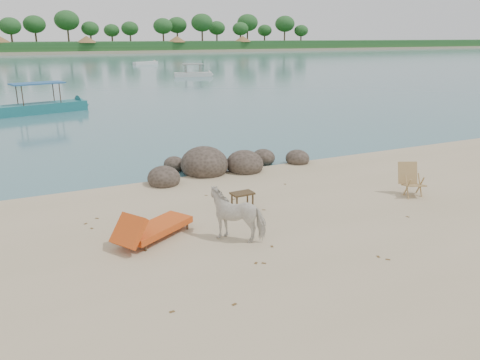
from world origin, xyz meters
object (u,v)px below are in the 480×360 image
(cow, at_px, (238,215))
(lounge_chair, at_px, (157,225))
(side_table, at_px, (242,202))
(deck_chair, at_px, (414,181))
(boulders, at_px, (219,165))
(boat_near, at_px, (38,88))

(cow, bearing_deg, lounge_chair, -75.76)
(cow, height_order, side_table, cow)
(side_table, relative_size, lounge_chair, 0.27)
(deck_chair, bearing_deg, side_table, -168.50)
(lounge_chair, bearing_deg, deck_chair, -34.24)
(boulders, relative_size, boat_near, 1.00)
(side_table, relative_size, deck_chair, 0.63)
(side_table, distance_m, lounge_chair, 2.76)
(boulders, distance_m, deck_chair, 6.60)
(lounge_chair, bearing_deg, cow, -57.64)
(deck_chair, bearing_deg, lounge_chair, -158.73)
(side_table, relative_size, boat_near, 0.10)
(boulders, relative_size, deck_chair, 6.47)
(cow, distance_m, boat_near, 23.23)
(boulders, bearing_deg, cow, -108.65)
(cow, height_order, deck_chair, cow)
(side_table, distance_m, deck_chair, 5.32)
(boulders, xyz_separation_m, boat_near, (-4.92, 17.50, 1.31))
(cow, height_order, lounge_chair, cow)
(cow, xyz_separation_m, boat_near, (-3.06, 23.01, 0.94))
(deck_chair, distance_m, boat_near, 24.36)
(deck_chair, relative_size, boat_near, 0.15)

